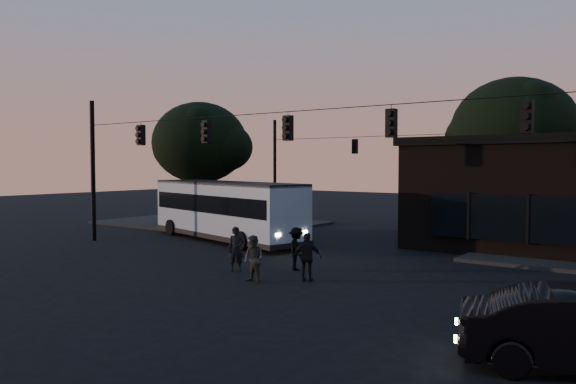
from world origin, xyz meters
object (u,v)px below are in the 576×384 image
Objects in this scene: pedestrian_a at (236,249)px; bus at (226,208)px; pedestrian_d at (296,249)px; pedestrian_c at (307,257)px; pedestrian_b at (254,259)px.

bus is at bearing 102.47° from pedestrian_a.
pedestrian_d is at bearing 9.29° from pedestrian_a.
bus reaches higher than pedestrian_c.
bus reaches higher than pedestrian_a.
pedestrian_a reaches higher than pedestrian_d.
pedestrian_a is 2.20m from pedestrian_b.
pedestrian_b is at bearing 16.81° from pedestrian_c.
pedestrian_d is (1.74, 1.56, -0.02)m from pedestrian_a.
pedestrian_d reaches higher than pedestrian_b.
pedestrian_c is 1.03× the size of pedestrian_d.
pedestrian_a is 2.34m from pedestrian_d.
pedestrian_b is 1.89m from pedestrian_c.
pedestrian_b is 2.74m from pedestrian_d.
pedestrian_a reaches higher than pedestrian_b.
pedestrian_a is 1.00× the size of pedestrian_c.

